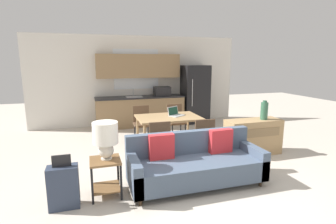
# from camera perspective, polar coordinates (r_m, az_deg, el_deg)

# --- Properties ---
(ground_plane) EXTENTS (20.00, 20.00, 0.00)m
(ground_plane) POSITION_cam_1_polar(r_m,az_deg,el_deg) (4.22, 5.80, -16.71)
(ground_plane) COLOR beige
(wall_back) EXTENTS (6.40, 0.07, 2.70)m
(wall_back) POSITION_cam_1_polar(r_m,az_deg,el_deg) (8.21, -6.62, 6.85)
(wall_back) COLOR silver
(wall_back) RESTS_ON ground_plane
(kitchen_counter) EXTENTS (2.65, 0.65, 2.15)m
(kitchen_counter) POSITION_cam_1_polar(r_m,az_deg,el_deg) (7.97, -6.03, 3.03)
(kitchen_counter) COLOR #8E704C
(kitchen_counter) RESTS_ON ground_plane
(refrigerator) EXTENTS (0.79, 0.70, 1.82)m
(refrigerator) POSITION_cam_1_polar(r_m,az_deg,el_deg) (8.39, 5.90, 3.88)
(refrigerator) COLOR black
(refrigerator) RESTS_ON ground_plane
(dining_table) EXTENTS (1.36, 0.92, 0.75)m
(dining_table) POSITION_cam_1_polar(r_m,az_deg,el_deg) (5.78, 0.07, -1.64)
(dining_table) COLOR tan
(dining_table) RESTS_ON ground_plane
(couch) EXTENTS (2.14, 0.80, 0.83)m
(couch) POSITION_cam_1_polar(r_m,az_deg,el_deg) (4.32, 5.79, -11.12)
(couch) COLOR #3D2D1E
(couch) RESTS_ON ground_plane
(side_table) EXTENTS (0.43, 0.43, 0.56)m
(side_table) POSITION_cam_1_polar(r_m,az_deg,el_deg) (4.02, -13.42, -12.52)
(side_table) COLOR brown
(side_table) RESTS_ON ground_plane
(table_lamp) EXTENTS (0.36, 0.36, 0.55)m
(table_lamp) POSITION_cam_1_polar(r_m,az_deg,el_deg) (3.86, -13.45, -5.24)
(table_lamp) COLOR silver
(table_lamp) RESTS_ON side_table
(credenza) EXTENTS (1.19, 0.45, 0.74)m
(credenza) POSITION_cam_1_polar(r_m,az_deg,el_deg) (5.87, 17.98, -5.16)
(credenza) COLOR tan
(credenza) RESTS_ON ground_plane
(vase) EXTENTS (0.15, 0.15, 0.40)m
(vase) POSITION_cam_1_polar(r_m,az_deg,el_deg) (5.85, 20.22, 0.27)
(vase) COLOR #336047
(vase) RESTS_ON credenza
(dining_chair_far_right) EXTENTS (0.42, 0.42, 0.87)m
(dining_chair_far_right) POSITION_cam_1_polar(r_m,az_deg,el_deg) (6.67, 1.72, -1.63)
(dining_chair_far_right) COLOR brown
(dining_chair_far_right) RESTS_ON ground_plane
(dining_chair_near_left) EXTENTS (0.43, 0.43, 0.87)m
(dining_chair_near_left) POSITION_cam_1_polar(r_m,az_deg,el_deg) (4.98, -2.11, -6.11)
(dining_chair_near_left) COLOR brown
(dining_chair_near_left) RESTS_ON ground_plane
(dining_chair_near_right) EXTENTS (0.43, 0.43, 0.87)m
(dining_chair_near_right) POSITION_cam_1_polar(r_m,az_deg,el_deg) (5.20, 7.47, -5.44)
(dining_chair_near_right) COLOR brown
(dining_chair_near_right) RESTS_ON ground_plane
(dining_chair_far_left) EXTENTS (0.43, 0.43, 0.87)m
(dining_chair_far_left) POSITION_cam_1_polar(r_m,az_deg,el_deg) (6.48, -5.69, -2.06)
(dining_chair_far_left) COLOR brown
(dining_chair_far_left) RESTS_ON ground_plane
(laptop) EXTENTS (0.40, 0.38, 0.20)m
(laptop) POSITION_cam_1_polar(r_m,az_deg,el_deg) (5.86, 1.57, -0.33)
(laptop) COLOR #B7BABC
(laptop) RESTS_ON dining_table
(suitcase) EXTENTS (0.40, 0.22, 0.75)m
(suitcase) POSITION_cam_1_polar(r_m,az_deg,el_deg) (3.92, -21.78, -14.86)
(suitcase) COLOR #2D384C
(suitcase) RESTS_ON ground_plane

